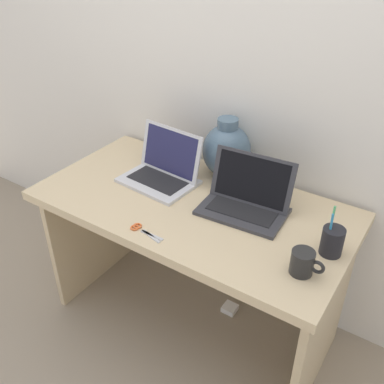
% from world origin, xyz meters
% --- Properties ---
extents(ground_plane, '(6.00, 6.00, 0.00)m').
position_xyz_m(ground_plane, '(0.00, 0.00, 0.00)').
color(ground_plane, gray).
extents(back_wall, '(4.40, 0.04, 2.40)m').
position_xyz_m(back_wall, '(0.00, 0.38, 1.20)').
color(back_wall, silver).
rests_on(back_wall, ground).
extents(desk, '(1.32, 0.68, 0.71)m').
position_xyz_m(desk, '(0.00, 0.00, 0.55)').
color(desk, '#D1B78C').
rests_on(desk, ground).
extents(laptop_left, '(0.34, 0.26, 0.22)m').
position_xyz_m(laptop_left, '(-0.21, 0.09, 0.77)').
color(laptop_left, silver).
rests_on(laptop_left, desk).
extents(laptop_right, '(0.35, 0.24, 0.22)m').
position_xyz_m(laptop_right, '(0.21, 0.08, 0.77)').
color(laptop_right, '#333338').
rests_on(laptop_right, desk).
extents(green_vase, '(0.22, 0.22, 0.27)m').
position_xyz_m(green_vase, '(0.00, 0.28, 0.84)').
color(green_vase, slate).
rests_on(green_vase, desk).
extents(coffee_mug, '(0.12, 0.08, 0.09)m').
position_xyz_m(coffee_mug, '(0.54, -0.15, 0.76)').
color(coffee_mug, black).
rests_on(coffee_mug, desk).
extents(pen_cup, '(0.08, 0.08, 0.19)m').
position_xyz_m(pen_cup, '(0.58, 0.00, 0.77)').
color(pen_cup, black).
rests_on(pen_cup, desk).
extents(scissors, '(0.15, 0.05, 0.01)m').
position_xyz_m(scissors, '(-0.05, -0.27, 0.72)').
color(scissors, '#B7B7BC').
rests_on(scissors, desk).
extents(power_brick, '(0.07, 0.07, 0.03)m').
position_xyz_m(power_brick, '(0.13, 0.16, 0.01)').
color(power_brick, white).
rests_on(power_brick, ground).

